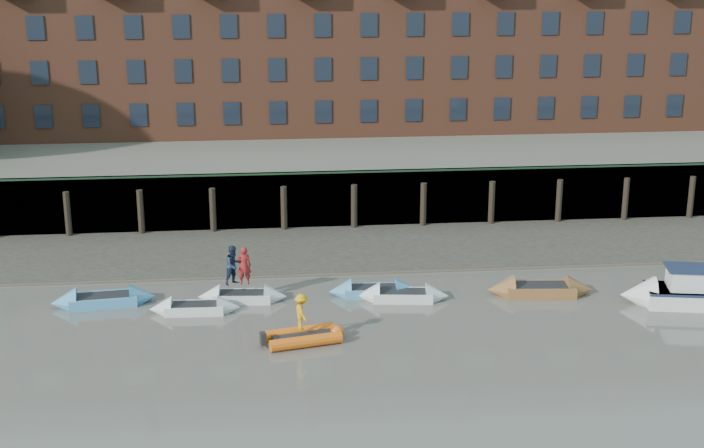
{
  "coord_description": "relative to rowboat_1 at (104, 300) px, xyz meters",
  "views": [
    {
      "loc": [
        -3.44,
        -31.78,
        16.31
      ],
      "look_at": [
        0.91,
        12.0,
        3.2
      ],
      "focal_mm": 50.0,
      "sensor_mm": 36.0,
      "label": 1
    }
  ],
  "objects": [
    {
      "name": "rowboat_5",
      "position": [
        13.68,
        -0.74,
        -0.02
      ],
      "size": [
        4.38,
        1.73,
        1.24
      ],
      "rotation": [
        0.0,
        0.0,
        -0.12
      ],
      "color": "silver",
      "rests_on": "ground"
    },
    {
      "name": "river_wall",
      "position": [
        10.6,
        11.44,
        1.35
      ],
      "size": [
        110.0,
        1.23,
        3.3
      ],
      "color": "#2D2A26",
      "rests_on": "ground"
    },
    {
      "name": "person_rower_a",
      "position": [
        6.43,
        -0.06,
        1.46
      ],
      "size": [
        0.66,
        0.44,
        1.79
      ],
      "primitive_type": "imported",
      "rotation": [
        0.0,
        0.0,
        3.17
      ],
      "color": "maroon",
      "rests_on": "rowboat_3"
    },
    {
      "name": "person_rower_b",
      "position": [
        5.95,
        -0.02,
        1.48
      ],
      "size": [
        1.14,
        1.1,
        1.84
      ],
      "primitive_type": "imported",
      "rotation": [
        0.0,
        0.0,
        0.65
      ],
      "color": "#19233F",
      "rests_on": "rowboat_3"
    },
    {
      "name": "motor_launch",
      "position": [
        25.97,
        -2.6,
        0.36
      ],
      "size": [
        5.93,
        2.92,
        2.34
      ],
      "rotation": [
        0.0,
        0.0,
        2.95
      ],
      "color": "silver",
      "rests_on": "ground"
    },
    {
      "name": "bank_terrace",
      "position": [
        10.6,
        25.06,
        1.36
      ],
      "size": [
        110.0,
        28.0,
        3.2
      ],
      "primitive_type": "cube",
      "color": "#5E594D",
      "rests_on": "ground"
    },
    {
      "name": "rowboat_1",
      "position": [
        0.0,
        0.0,
        0.0
      ],
      "size": [
        4.8,
        1.87,
        1.36
      ],
      "rotation": [
        0.0,
        0.0,
        0.11
      ],
      "color": "#468CBB",
      "rests_on": "ground"
    },
    {
      "name": "rowboat_3",
      "position": [
        6.3,
        -0.13,
        -0.03
      ],
      "size": [
        4.18,
        1.51,
        1.19
      ],
      "rotation": [
        0.0,
        0.0,
        -0.08
      ],
      "color": "silver",
      "rests_on": "ground"
    },
    {
      "name": "ground",
      "position": [
        10.6,
        -10.94,
        -0.24
      ],
      "size": [
        220.0,
        220.0,
        0.0
      ],
      "primitive_type": "plane",
      "color": "#5F5A52",
      "rests_on": "ground"
    },
    {
      "name": "mud_band",
      "position": [
        10.6,
        3.66,
        -0.24
      ],
      "size": [
        110.0,
        1.6,
        0.1
      ],
      "primitive_type": "cube",
      "color": "#4C4336",
      "rests_on": "ground"
    },
    {
      "name": "foreshore",
      "position": [
        10.6,
        7.06,
        -0.24
      ],
      "size": [
        110.0,
        8.0,
        0.5
      ],
      "primitive_type": "cube",
      "color": "#3D382F",
      "rests_on": "ground"
    },
    {
      "name": "rowboat_6",
      "position": [
        20.19,
        -0.7,
        0.01
      ],
      "size": [
        5.07,
        1.89,
        1.44
      ],
      "rotation": [
        0.0,
        0.0,
        -0.09
      ],
      "color": "brown",
      "rests_on": "ground"
    },
    {
      "name": "person_rib_crew",
      "position": [
        8.8,
        -5.1,
        1.08
      ],
      "size": [
        0.83,
        1.13,
        1.56
      ],
      "primitive_type": "imported",
      "rotation": [
        0.0,
        0.0,
        1.84
      ],
      "color": "orange",
      "rests_on": "rib_tender"
    },
    {
      "name": "rowboat_4",
      "position": [
        12.41,
        -0.0,
        -0.02
      ],
      "size": [
        4.26,
        1.43,
        1.22
      ],
      "rotation": [
        0.0,
        0.0,
        -0.05
      ],
      "color": "#468CBB",
      "rests_on": "ground"
    },
    {
      "name": "rib_tender",
      "position": [
        8.96,
        -5.14,
        0.01
      ],
      "size": [
        3.4,
        2.19,
        0.57
      ],
      "rotation": [
        0.0,
        0.0,
        0.23
      ],
      "color": "orange",
      "rests_on": "ground"
    },
    {
      "name": "rowboat_2",
      "position": [
        4.2,
        -1.37,
        -0.03
      ],
      "size": [
        4.07,
        1.29,
        1.17
      ],
      "rotation": [
        0.0,
        0.0,
        -0.03
      ],
      "color": "silver",
      "rests_on": "ground"
    }
  ]
}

